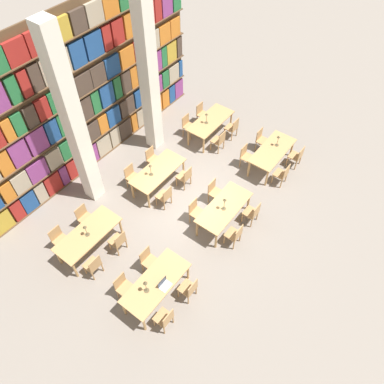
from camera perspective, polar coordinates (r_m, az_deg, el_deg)
The scene contains 41 objects.
ground_plane at distance 12.47m, azimuth -0.49°, elevation -1.76°, with size 40.00×40.00×0.00m, color gray.
bookshelf_bank at distance 12.82m, azimuth -15.38°, elevation 14.31°, with size 9.47×0.35×5.50m.
pillar_left at distance 11.12m, azimuth -17.52°, elevation 9.75°, with size 0.47×0.47×6.00m.
pillar_center at distance 12.72m, azimuth -6.68°, elevation 17.39°, with size 0.47×0.47×6.00m.
reading_table_0 at distance 10.20m, azimuth -5.50°, elevation -13.75°, with size 2.00×0.87×0.77m.
chair_0 at distance 10.03m, azimuth -4.14°, elevation -18.65°, with size 0.42×0.40×0.87m.
chair_1 at distance 10.52m, azimuth -10.36°, elevation -14.00°, with size 0.42×0.40×0.87m.
chair_2 at distance 10.33m, azimuth -0.44°, elevation -14.51°, with size 0.42×0.40×0.87m.
chair_3 at distance 10.80m, azimuth -6.63°, elevation -10.26°, with size 0.42×0.40×0.87m.
desk_lamp_0 at distance 9.76m, azimuth -7.09°, elevation -13.88°, with size 0.14×0.14×0.48m.
laptop at distance 10.03m, azimuth -4.22°, elevation -13.92°, with size 0.32×0.22×0.21m.
reading_table_1 at distance 11.52m, azimuth 4.90°, elevation -2.52°, with size 2.00×0.87×0.77m.
chair_4 at distance 11.25m, azimuth 6.53°, elevation -6.46°, with size 0.42×0.40×0.87m.
chair_5 at distance 11.68m, azimuth 0.60°, elevation -2.95°, with size 0.42×0.40×0.87m.
chair_6 at distance 11.80m, azimuth 9.21°, elevation -3.12°, with size 0.42×0.40×0.87m.
chair_7 at distance 12.21m, azimuth 3.45°, elevation 0.11°, with size 0.42×0.40×0.87m.
desk_lamp_1 at distance 11.15m, azimuth 4.97°, elevation -1.55°, with size 0.14×0.14×0.49m.
reading_table_2 at distance 13.45m, azimuth 12.15°, elevation 6.03°, with size 2.00×0.87×0.77m.
chair_8 at distance 13.06m, azimuth 13.59°, elevation 2.70°, with size 0.42×0.40×0.87m.
chair_9 at distance 13.44m, azimuth 8.23°, elevation 5.46°, with size 0.42×0.40×0.87m.
chair_10 at distance 13.81m, azimuth 15.69°, elevation 5.31°, with size 0.42×0.40×0.87m.
chair_11 at distance 14.17m, azimuth 10.55°, elevation 7.88°, with size 0.42×0.40×0.87m.
desk_lamp_2 at distance 13.41m, azimuth 12.99°, elevation 7.87°, with size 0.14×0.14×0.44m.
reading_table_3 at distance 11.33m, azimuth -15.54°, elevation -6.36°, with size 2.00×0.87×0.77m.
chair_12 at distance 11.01m, azimuth -14.79°, elevation -10.72°, with size 0.42×0.40×0.87m.
chair_13 at distance 11.77m, azimuth -19.55°, elevation -6.74°, with size 0.42×0.40×0.87m.
chair_14 at distance 11.27m, azimuth -11.16°, elevation -7.33°, with size 0.42×0.40×0.87m.
chair_15 at distance 12.01m, azimuth -16.04°, elevation -3.69°, with size 0.42×0.40×0.87m.
desk_lamp_3 at distance 11.00m, azimuth -15.94°, elevation -5.44°, with size 0.14×0.14×0.43m.
reading_table_4 at distance 12.52m, azimuth -5.21°, elevation 3.04°, with size 2.00×0.87×0.77m.
chair_16 at distance 12.10m, azimuth -4.15°, elevation -0.60°, with size 0.42×0.40×0.87m.
chair_17 at distance 12.79m, azimuth -9.12°, elevation 2.41°, with size 0.42×0.40×0.87m.
chair_18 at distance 12.62m, azimuth -1.07°, elevation 2.39°, with size 0.42×0.40×0.87m.
chair_19 at distance 13.29m, azimuth -6.01°, elevation 5.14°, with size 0.42×0.40×0.87m.
desk_lamp_4 at distance 12.12m, azimuth -6.36°, elevation 3.66°, with size 0.14×0.14×0.47m.
reading_table_5 at distance 14.37m, azimuth 2.83°, elevation 10.61°, with size 2.00×0.87×0.77m.
chair_20 at distance 13.93m, azimuth 4.15°, elevation 7.84°, with size 0.42×0.40×0.87m.
chair_21 at distance 14.55m, azimuth -0.61°, elevation 10.16°, with size 0.42×0.40×0.87m.
chair_22 at distance 14.52m, azimuth 6.20°, elevation 9.74°, with size 0.42×0.40×0.87m.
chair_23 at distance 15.11m, azimuth 1.53°, elevation 11.91°, with size 0.42×0.40×0.87m.
desk_lamp_5 at distance 14.01m, azimuth 2.22°, elevation 11.43°, with size 0.14×0.14×0.44m.
Camera 1 is at (-6.09, -4.72, 9.80)m, focal length 35.00 mm.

